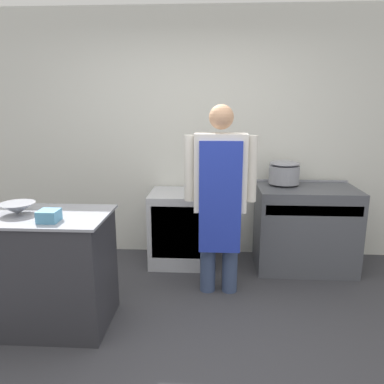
{
  "coord_description": "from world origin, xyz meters",
  "views": [
    {
      "loc": [
        0.22,
        -2.13,
        1.71
      ],
      "look_at": [
        0.03,
        1.11,
        0.93
      ],
      "focal_mm": 35.0,
      "sensor_mm": 36.0,
      "label": 1
    }
  ],
  "objects_px": {
    "fridge_unit": "(181,228)",
    "person_cook": "(220,190)",
    "stock_pot": "(284,172)",
    "stove": "(305,228)",
    "mixing_bowl": "(18,209)",
    "plastic_tub": "(49,216)"
  },
  "relations": [
    {
      "from": "fridge_unit",
      "to": "person_cook",
      "type": "bearing_deg",
      "value": -57.49
    },
    {
      "from": "person_cook",
      "to": "stock_pot",
      "type": "height_order",
      "value": "person_cook"
    },
    {
      "from": "stove",
      "to": "fridge_unit",
      "type": "relative_size",
      "value": 1.27
    },
    {
      "from": "mixing_bowl",
      "to": "stock_pot",
      "type": "height_order",
      "value": "stock_pot"
    },
    {
      "from": "stove",
      "to": "mixing_bowl",
      "type": "bearing_deg",
      "value": -154.03
    },
    {
      "from": "stock_pot",
      "to": "mixing_bowl",
      "type": "bearing_deg",
      "value": -149.55
    },
    {
      "from": "stove",
      "to": "fridge_unit",
      "type": "xyz_separation_m",
      "value": [
        -1.31,
        0.06,
        -0.04
      ]
    },
    {
      "from": "stove",
      "to": "stock_pot",
      "type": "distance_m",
      "value": 0.62
    },
    {
      "from": "fridge_unit",
      "to": "plastic_tub",
      "type": "distance_m",
      "value": 1.7
    },
    {
      "from": "stove",
      "to": "mixing_bowl",
      "type": "height_order",
      "value": "mixing_bowl"
    },
    {
      "from": "stove",
      "to": "person_cook",
      "type": "xyz_separation_m",
      "value": [
        -0.9,
        -0.59,
        0.53
      ]
    },
    {
      "from": "stove",
      "to": "plastic_tub",
      "type": "xyz_separation_m",
      "value": [
        -2.11,
        -1.35,
        0.51
      ]
    },
    {
      "from": "person_cook",
      "to": "stock_pot",
      "type": "xyz_separation_m",
      "value": [
        0.68,
        0.7,
        0.04
      ]
    },
    {
      "from": "fridge_unit",
      "to": "stock_pot",
      "type": "xyz_separation_m",
      "value": [
        1.09,
        0.06,
        0.61
      ]
    },
    {
      "from": "mixing_bowl",
      "to": "stock_pot",
      "type": "distance_m",
      "value": 2.55
    },
    {
      "from": "person_cook",
      "to": "plastic_tub",
      "type": "xyz_separation_m",
      "value": [
        -1.2,
        -0.76,
        -0.02
      ]
    },
    {
      "from": "fridge_unit",
      "to": "stove",
      "type": "bearing_deg",
      "value": -2.43
    },
    {
      "from": "fridge_unit",
      "to": "plastic_tub",
      "type": "xyz_separation_m",
      "value": [
        -0.8,
        -1.4,
        0.55
      ]
    },
    {
      "from": "person_cook",
      "to": "mixing_bowl",
      "type": "xyz_separation_m",
      "value": [
        -1.52,
        -0.59,
        -0.02
      ]
    },
    {
      "from": "person_cook",
      "to": "plastic_tub",
      "type": "height_order",
      "value": "person_cook"
    },
    {
      "from": "stove",
      "to": "person_cook",
      "type": "relative_size",
      "value": 0.59
    },
    {
      "from": "plastic_tub",
      "to": "stock_pot",
      "type": "relative_size",
      "value": 0.43
    }
  ]
}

